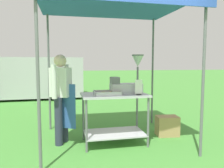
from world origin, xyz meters
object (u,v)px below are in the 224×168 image
(donut_tray, at_px, (107,94))
(van_silver, at_px, (17,77))
(stall_canopy, at_px, (113,8))
(donut_fryer, at_px, (128,81))
(menu_sign, at_px, (139,88))
(supply_crate, at_px, (167,126))
(donut_cart, at_px, (114,109))
(vendor, at_px, (61,94))

(donut_tray, height_order, van_silver, van_silver)
(stall_canopy, relative_size, donut_tray, 5.62)
(donut_fryer, xyz_separation_m, van_silver, (-3.05, 5.81, -0.25))
(van_silver, bearing_deg, menu_sign, -62.24)
(donut_tray, distance_m, donut_fryer, 0.47)
(stall_canopy, height_order, supply_crate, stall_canopy)
(stall_canopy, relative_size, supply_crate, 5.66)
(stall_canopy, height_order, donut_fryer, stall_canopy)
(donut_cart, height_order, supply_crate, donut_cart)
(stall_canopy, relative_size, donut_cart, 2.23)
(stall_canopy, bearing_deg, van_silver, 115.95)
(donut_cart, height_order, donut_fryer, donut_fryer)
(donut_tray, xyz_separation_m, van_silver, (-2.65, 5.95, -0.06))
(supply_crate, distance_m, van_silver, 6.92)
(stall_canopy, height_order, van_silver, stall_canopy)
(menu_sign, distance_m, vendor, 1.39)
(donut_cart, height_order, donut_tray, donut_tray)
(donut_cart, xyz_separation_m, supply_crate, (1.14, 0.20, -0.44))
(donut_cart, height_order, van_silver, van_silver)
(menu_sign, relative_size, van_silver, 0.05)
(donut_fryer, height_order, vendor, donut_fryer)
(stall_canopy, xyz_separation_m, van_silver, (-2.80, 5.75, -1.55))
(stall_canopy, distance_m, supply_crate, 2.51)
(donut_cart, xyz_separation_m, vendor, (-0.93, 0.21, 0.26))
(donut_tray, xyz_separation_m, donut_fryer, (0.40, 0.14, 0.20))
(donut_cart, bearing_deg, vendor, 167.22)
(donut_fryer, bearing_deg, vendor, 171.51)
(menu_sign, bearing_deg, van_silver, 117.76)
(donut_cart, xyz_separation_m, van_silver, (-2.80, 5.85, 0.24))
(donut_tray, relative_size, vendor, 0.29)
(donut_tray, distance_m, menu_sign, 0.55)
(vendor, bearing_deg, supply_crate, -0.35)
(donut_tray, bearing_deg, stall_canopy, 54.77)
(donut_tray, xyz_separation_m, vendor, (-0.78, 0.32, -0.03))
(donut_tray, xyz_separation_m, supply_crate, (1.29, 0.31, -0.74))
(menu_sign, relative_size, supply_crate, 0.58)
(supply_crate, height_order, van_silver, van_silver)
(stall_canopy, relative_size, vendor, 1.61)
(donut_fryer, height_order, van_silver, van_silver)
(menu_sign, height_order, van_silver, van_silver)
(donut_cart, distance_m, supply_crate, 1.24)
(vendor, xyz_separation_m, van_silver, (-1.87, 5.63, -0.03))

